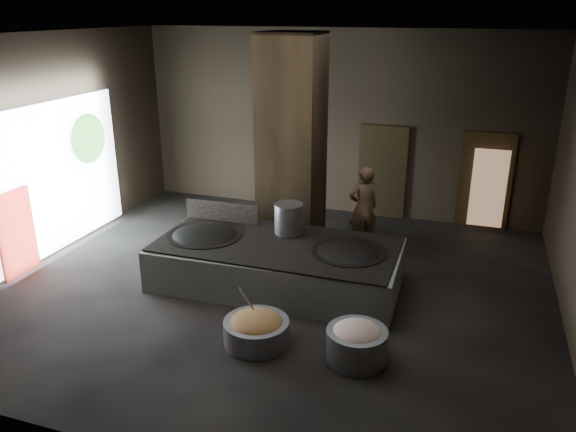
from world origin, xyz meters
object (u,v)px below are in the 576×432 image
(wok_left, at_px, (205,238))
(cook, at_px, (363,208))
(stock_pot, at_px, (289,218))
(veg_basin, at_px, (256,332))
(hearth_platform, at_px, (277,265))
(wok_right, at_px, (349,256))
(meat_basin, at_px, (357,345))

(wok_left, bearing_deg, cook, 41.31)
(stock_pot, bearing_deg, veg_basin, -82.68)
(hearth_platform, distance_m, wok_right, 1.40)
(wok_right, relative_size, cook, 0.73)
(cook, relative_size, meat_basin, 2.01)
(hearth_platform, xyz_separation_m, wok_left, (-1.45, -0.05, 0.36))
(hearth_platform, xyz_separation_m, wok_right, (1.35, 0.05, 0.36))
(wok_left, relative_size, wok_right, 1.07)
(wok_right, bearing_deg, wok_left, -177.95)
(hearth_platform, bearing_deg, stock_pot, 83.45)
(wok_right, relative_size, stock_pot, 2.25)
(hearth_platform, xyz_separation_m, meat_basin, (1.95, -1.94, -0.14))
(wok_right, bearing_deg, meat_basin, -73.25)
(veg_basin, bearing_deg, wok_left, 133.30)
(wok_left, height_order, stock_pot, stock_pot)
(wok_left, xyz_separation_m, meat_basin, (3.40, -1.89, -0.50))
(veg_basin, distance_m, meat_basin, 1.57)
(hearth_platform, height_order, cook, cook)
(wok_right, xyz_separation_m, cook, (-0.19, 2.19, 0.16))
(veg_basin, bearing_deg, meat_basin, 1.76)
(veg_basin, relative_size, meat_basin, 1.13)
(meat_basin, bearing_deg, wok_left, 150.93)
(cook, bearing_deg, wok_left, 7.10)
(cook, xyz_separation_m, meat_basin, (0.79, -4.18, -0.66))
(stock_pot, xyz_separation_m, veg_basin, (0.33, -2.54, -0.94))
(stock_pot, distance_m, veg_basin, 2.73)
(veg_basin, bearing_deg, wok_right, 64.45)
(wok_left, bearing_deg, veg_basin, -46.70)
(wok_left, height_order, wok_right, wok_left)
(cook, relative_size, veg_basin, 1.77)
(wok_left, bearing_deg, wok_right, 2.05)
(meat_basin, bearing_deg, wok_right, 106.75)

